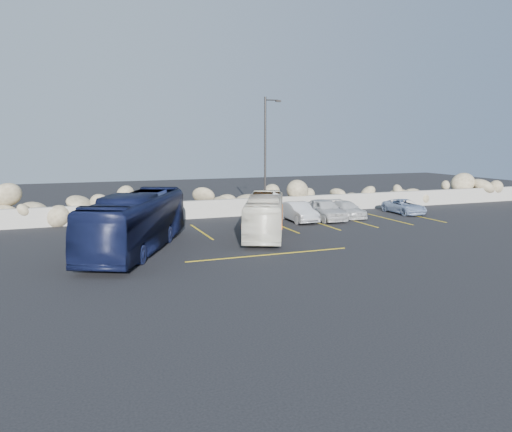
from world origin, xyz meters
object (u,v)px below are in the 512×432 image
object	(u,v)px
car_d	(404,207)
car_c	(346,209)
lamppost	(266,155)
car_a	(325,209)
tour_coach	(136,222)
car_b	(298,212)
vintage_bus	(265,215)

from	to	relation	value
car_d	car_c	bearing A→B (deg)	-179.72
lamppost	car_a	world-z (taller)	lamppost
tour_coach	car_a	bearing A→B (deg)	46.74
tour_coach	car_c	size ratio (longest dim) A/B	2.68
tour_coach	car_d	world-z (taller)	tour_coach
car_b	car_d	distance (m)	8.67
car_d	lamppost	bearing A→B (deg)	177.08
car_c	car_d	xyz separation A→B (m)	(4.78, -0.07, -0.03)
lamppost	car_d	distance (m)	11.17
car_c	tour_coach	bearing A→B (deg)	-159.73
lamppost	vintage_bus	xyz separation A→B (m)	(-1.99, -4.78, -3.16)
lamppost	car_b	world-z (taller)	lamppost
car_c	car_b	bearing A→B (deg)	-172.90
lamppost	tour_coach	xyz separation A→B (m)	(-9.20, -6.23, -2.90)
car_a	car_d	distance (m)	6.79
tour_coach	car_b	bearing A→B (deg)	50.27
lamppost	vintage_bus	size ratio (longest dim) A/B	0.98
vintage_bus	car_b	world-z (taller)	vintage_bus
tour_coach	car_b	xyz separation A→B (m)	(11.01, 5.05, -0.76)
vintage_bus	car_a	distance (m)	6.73
car_b	lamppost	bearing A→B (deg)	147.99
tour_coach	car_c	bearing A→B (deg)	46.04
lamppost	car_b	distance (m)	4.26
vintage_bus	tour_coach	bearing A→B (deg)	-144.38
tour_coach	car_a	size ratio (longest dim) A/B	2.42
car_b	car_c	bearing A→B (deg)	8.10
car_c	car_d	distance (m)	4.78
lamppost	tour_coach	world-z (taller)	lamppost
vintage_bus	car_a	bearing A→B (deg)	56.04
lamppost	car_b	size ratio (longest dim) A/B	2.09
lamppost	vintage_bus	bearing A→B (deg)	-112.62
car_b	car_c	world-z (taller)	car_b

